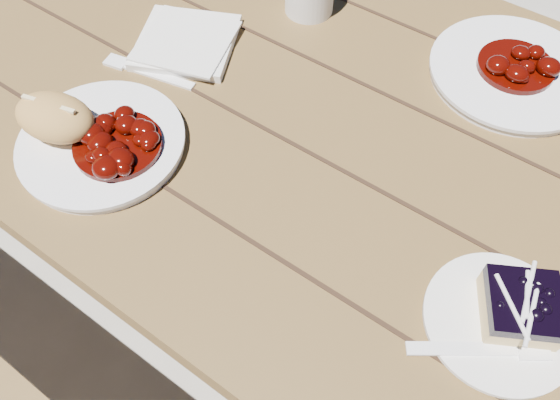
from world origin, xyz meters
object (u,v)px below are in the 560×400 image
Objects in this scene: dessert_plate at (499,322)px; second_plate at (513,73)px; picnic_table at (237,131)px; main_plate at (102,144)px; blueberry_cake at (521,307)px; bread_roll at (55,117)px.

second_plate is at bearing 109.81° from dessert_plate.
dessert_plate is at bearing -17.74° from picnic_table.
second_plate is (0.41, 0.46, 0.00)m from main_plate.
dessert_plate is 0.66× the size of second_plate.
picnic_table is 0.30m from main_plate.
main_plate is at bearing 160.25° from blueberry_cake.
main_plate is 0.57m from blueberry_cake.
bread_roll is at bearing 161.27° from blueberry_cake.
bread_roll reaches higher than second_plate.
second_plate is (-0.14, 0.39, 0.00)m from dessert_plate.
picnic_table is 0.47m from second_plate.
blueberry_cake is at bearing 56.31° from dessert_plate.
blueberry_cake reaches higher than picnic_table.
bread_roll is 0.62m from dessert_plate.
dessert_plate is 1.55× the size of blueberry_cake.
blueberry_cake is at bearing -68.14° from second_plate.
main_plate and second_plate have the same top height.
bread_roll is at bearing -171.20° from dessert_plate.
blueberry_cake is (0.62, 0.11, -0.01)m from bread_roll.
dessert_plate is at bearing -152.43° from blueberry_cake.
blueberry_cake reaches higher than main_plate.
dessert_plate is (0.55, 0.07, -0.00)m from main_plate.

